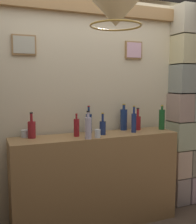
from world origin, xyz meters
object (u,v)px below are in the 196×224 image
Objects in this scene: glass_tumbler_rocks at (25,134)px; liquor_bottle_vermouth at (77,127)px; liquor_bottle_mezcal at (103,127)px; liquor_bottle_whiskey at (162,119)px; glass_tumbler_highball at (98,134)px; liquor_bottle_brandy at (124,119)px; liquor_bottle_gin at (32,129)px; liquor_bottle_amaro at (88,128)px; liquor_bottle_vodka at (138,122)px; liquor_bottle_tequila at (134,122)px; pendant_lamp at (116,13)px; liquor_bottle_scotch at (89,123)px.

liquor_bottle_vermouth is at bearing -17.84° from glass_tumbler_rocks.
liquor_bottle_mezcal is 3.05× the size of glass_tumbler_rocks.
liquor_bottle_whiskey reaches higher than glass_tumbler_highball.
liquor_bottle_brandy reaches higher than liquor_bottle_vermouth.
liquor_bottle_gin is 1.09× the size of liquor_bottle_vermouth.
liquor_bottle_vermouth is (-0.29, 0.02, 0.01)m from liquor_bottle_mezcal.
liquor_bottle_amaro is 3.32× the size of glass_tumbler_highball.
liquor_bottle_mezcal is 0.92× the size of liquor_bottle_vodka.
liquor_bottle_amaro is at bearing -167.31° from liquor_bottle_tequila.
liquor_bottle_gin is at bearing 174.02° from liquor_bottle_tequila.
pendant_lamp is at bearing -49.80° from glass_tumbler_rocks.
liquor_bottle_amaro is 0.26m from liquor_bottle_mezcal.
liquor_bottle_whiskey is 1.49m from pendant_lamp.
liquor_bottle_tequila is 0.66m from liquor_bottle_vermouth.
glass_tumbler_rocks is 0.74m from glass_tumbler_highball.
liquor_bottle_mezcal is at bearing -167.41° from liquor_bottle_vodka.
liquor_bottle_brandy is 3.65× the size of glass_tumbler_highball.
liquor_bottle_tequila reaches higher than liquor_bottle_gin.
liquor_bottle_vodka is (-0.28, 0.07, -0.03)m from liquor_bottle_whiskey.
liquor_bottle_amaro is 0.66m from glass_tumbler_rocks.
glass_tumbler_rocks is at bearing 176.16° from liquor_bottle_scotch.
liquor_bottle_scotch is (0.18, 0.12, 0.02)m from liquor_bottle_vermouth.
liquor_bottle_mezcal is 0.78× the size of liquor_bottle_scotch.
liquor_bottle_tequila is 3.55× the size of glass_tumbler_highball.
liquor_bottle_tequila is at bearing -173.20° from liquor_bottle_whiskey.
liquor_bottle_brandy is 0.64m from liquor_bottle_amaro.
liquor_bottle_brandy is 1.07m from liquor_bottle_gin.
liquor_bottle_brandy is 1.19× the size of liquor_bottle_vodka.
liquor_bottle_vodka is (0.60, -0.02, -0.02)m from liquor_bottle_scotch.
liquor_bottle_mezcal is (0.22, 0.14, -0.03)m from liquor_bottle_amaro.
glass_tumbler_rocks is 0.14× the size of pendant_lamp.
liquor_bottle_gin is 0.62m from liquor_bottle_scotch.
liquor_bottle_amaro is 0.49× the size of pendant_lamp.
liquor_bottle_brandy reaches higher than liquor_bottle_whiskey.
liquor_bottle_tequila is (0.37, -0.01, 0.03)m from liquor_bottle_mezcal.
glass_tumbler_highball is (0.68, -0.31, 0.01)m from glass_tumbler_rocks.
liquor_bottle_whiskey is at bearing 34.40° from pendant_lamp.
glass_tumbler_rocks is (-0.68, 0.05, -0.08)m from liquor_bottle_scotch.
liquor_bottle_vermouth is 0.92× the size of liquor_bottle_vodka.
liquor_bottle_amaro is 0.60m from liquor_bottle_tequila.
pendant_lamp reaches higher than liquor_bottle_tequila.
glass_tumbler_highball is at bearing -166.52° from liquor_bottle_tequila.
liquor_bottle_vermouth reaches higher than liquor_bottle_mezcal.
liquor_bottle_vermouth is 0.78× the size of liquor_bottle_scotch.
liquor_bottle_tequila is at bearing 12.69° from liquor_bottle_amaro.
glass_tumbler_highball is (-0.45, -0.29, -0.09)m from liquor_bottle_brandy.
glass_tumbler_highball is (-0.48, -0.12, -0.07)m from liquor_bottle_tequila.
liquor_bottle_gin is at bearing 130.39° from pendant_lamp.
liquor_bottle_gin is 1.51m from liquor_bottle_whiskey.
liquor_bottle_tequila is 3.85× the size of glass_tumbler_rocks.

